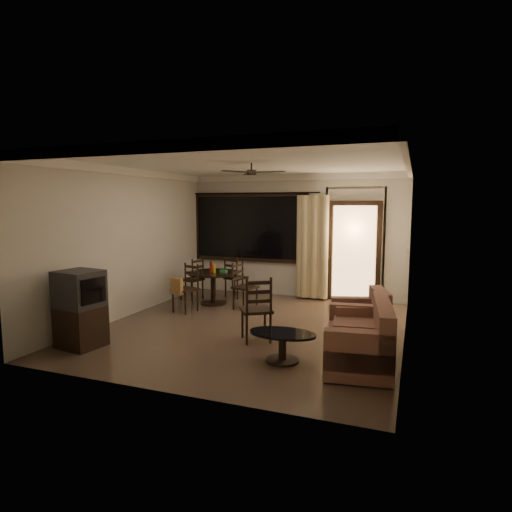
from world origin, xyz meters
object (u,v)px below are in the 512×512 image
at_px(sofa, 362,340).
at_px(side_chair, 256,322).
at_px(dining_chair_north, 236,285).
at_px(dining_chair_west, 192,287).
at_px(dining_chair_south, 185,297).
at_px(coffee_table, 282,342).
at_px(dining_table, 213,279).
at_px(tv_cabinet, 80,309).
at_px(dining_chair_east, 245,295).
at_px(armchair, 362,321).

height_order(sofa, side_chair, side_chair).
bearing_deg(side_chair, dining_chair_north, -93.54).
height_order(dining_chair_west, dining_chair_south, same).
xyz_separation_m(dining_chair_west, sofa, (4.03, -2.66, 0.05)).
xyz_separation_m(dining_chair_south, dining_chair_north, (0.41, 1.59, -0.02)).
height_order(coffee_table, side_chair, side_chair).
bearing_deg(dining_chair_south, dining_table, 89.88).
relative_size(dining_chair_north, side_chair, 0.92).
relative_size(dining_chair_south, coffee_table, 1.03).
relative_size(coffee_table, side_chair, 0.90).
bearing_deg(dining_chair_south, tv_cabinet, -85.13).
xyz_separation_m(dining_table, tv_cabinet, (-0.61, -3.21, 0.04)).
height_order(dining_chair_east, armchair, dining_chair_east).
xyz_separation_m(dining_chair_east, tv_cabinet, (-1.42, -3.00, 0.30)).
bearing_deg(armchair, tv_cabinet, -172.72).
relative_size(dining_chair_west, coffee_table, 1.03).
bearing_deg(coffee_table, dining_chair_south, 143.75).
height_order(dining_chair_west, dining_chair_east, same).
relative_size(dining_chair_west, dining_chair_east, 1.00).
bearing_deg(dining_chair_north, side_chair, 133.43).
relative_size(dining_chair_east, side_chair, 0.92).
bearing_deg(armchair, sofa, -99.80).
height_order(dining_chair_east, coffee_table, dining_chair_east).
height_order(armchair, coffee_table, armchair).
relative_size(dining_chair_north, tv_cabinet, 0.82).
bearing_deg(dining_chair_north, coffee_table, 136.45).
bearing_deg(dining_chair_west, dining_chair_east, 88.21).
height_order(dining_chair_south, armchair, dining_chair_south).
bearing_deg(tv_cabinet, side_chair, 34.38).
xyz_separation_m(dining_table, sofa, (3.41, -2.45, -0.21)).
distance_m(sofa, side_chair, 1.72).
bearing_deg(dining_table, armchair, -24.26).
relative_size(dining_chair_west, sofa, 0.58).
bearing_deg(dining_chair_south, side_chair, -17.09).
distance_m(dining_chair_north, coffee_table, 4.13).
distance_m(sofa, coffee_table, 1.07).
distance_m(dining_chair_north, armchair, 3.83).
relative_size(dining_table, dining_chair_south, 1.16).
bearing_deg(dining_chair_west, coffee_table, 60.01).
distance_m(tv_cabinet, coffee_table, 3.05).
height_order(dining_table, tv_cabinet, tv_cabinet).
distance_m(dining_table, dining_chair_west, 0.71).
distance_m(dining_chair_south, armchair, 3.57).
height_order(dining_table, armchair, dining_table).
bearing_deg(tv_cabinet, coffee_table, 16.71).
xyz_separation_m(dining_chair_south, side_chair, (1.96, -1.20, 0.00)).
xyz_separation_m(dining_table, armchair, (3.30, -1.49, -0.21)).
distance_m(dining_chair_east, dining_chair_south, 1.20).
relative_size(dining_chair_east, sofa, 0.58).
height_order(dining_chair_west, side_chair, side_chair).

